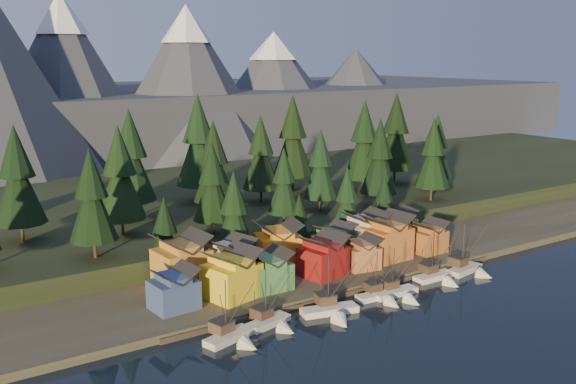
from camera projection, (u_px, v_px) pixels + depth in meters
ground at (402, 321)px, 114.80m from camera, size 500.00×500.00×0.00m
shore_strip at (281, 259)px, 147.30m from camera, size 400.00×50.00×1.50m
hillside at (189, 207)px, 187.65m from camera, size 420.00×100.00×6.00m
dock at (344, 291)px, 128.17m from camera, size 80.00×4.00×1.00m
mountain_ridge at (59, 102)px, 281.45m from camera, size 560.00×190.00×90.00m
boat_0 at (233, 329)px, 105.88m from camera, size 9.75×10.33×11.67m
boat_1 at (272, 315)px, 111.91m from camera, size 9.32×9.89×11.27m
boat_2 at (332, 304)px, 116.67m from camera, size 11.39×11.95×11.97m
boat_3 at (381, 291)px, 124.33m from camera, size 9.61×10.35×10.30m
boat_4 at (399, 288)px, 125.69m from camera, size 10.22×11.09×10.81m
boat_5 at (438, 271)px, 134.80m from camera, size 9.89×10.77×11.31m
boat_6 at (469, 263)px, 139.27m from camera, size 10.02×10.63×12.19m
house_front_0 at (173, 287)px, 115.74m from camera, size 8.33×7.94×7.76m
house_front_1 at (231, 272)px, 121.07m from camera, size 10.88×10.61×9.41m
house_front_2 at (268, 268)px, 125.95m from camera, size 8.04×8.10×7.74m
house_front_3 at (323, 254)px, 133.28m from camera, size 9.83×9.50×8.71m
house_front_4 at (361, 251)px, 138.27m from camera, size 7.83×8.27×6.91m
house_front_5 at (386, 235)px, 144.13m from camera, size 10.10×9.25×10.25m
house_front_6 at (428, 236)px, 149.36m from camera, size 7.76×7.37×7.45m
house_back_0 at (182, 259)px, 127.01m from camera, size 10.35×9.99×10.54m
house_back_1 at (231, 259)px, 129.34m from camera, size 9.86×9.93×9.13m
house_back_2 at (278, 243)px, 139.21m from camera, size 11.06×10.52×9.79m
house_back_3 at (333, 241)px, 143.87m from camera, size 8.73×7.98×8.05m
house_back_4 at (365, 231)px, 148.53m from camera, size 9.53×9.20×9.75m
house_back_5 at (398, 224)px, 157.62m from camera, size 8.73×8.80×8.30m
tree_hill_1 at (18, 179)px, 139.15m from camera, size 11.27×11.27×26.26m
tree_hill_2 at (92, 199)px, 128.61m from camera, size 9.75×9.75×22.71m
tree_hill_3 at (120, 176)px, 143.44m from camera, size 11.04×11.04×25.73m
tree_hill_4 at (131, 159)px, 159.73m from camera, size 11.99×11.99×27.93m
tree_hill_5 at (213, 184)px, 145.41m from camera, size 9.35×9.35×21.77m
tree_hill_6 at (214, 164)px, 161.60m from camera, size 10.68×10.68×24.87m
tree_hill_7 at (284, 183)px, 153.75m from camera, size 8.26×8.26×19.24m
tree_hill_8 at (261, 155)px, 177.01m from camera, size 10.59×10.59×24.68m
tree_hill_9 at (320, 167)px, 167.75m from camera, size 9.42×9.42×21.94m
tree_hill_10 at (293, 139)px, 191.62m from camera, size 12.56×12.56×29.25m
tree_hill_11 at (380, 159)px, 172.01m from camera, size 10.41×10.41×24.24m
tree_hill_12 at (364, 143)px, 188.95m from camera, size 11.99×11.99×27.94m
tree_hill_13 at (433, 156)px, 180.14m from camera, size 10.10×10.10×23.53m
tree_hill_14 at (396, 134)px, 203.39m from camera, size 12.49×12.49×29.10m
tree_hill_15 at (199, 144)px, 176.99m from camera, size 13.07×13.07×30.44m
tree_hill_17 at (437, 149)px, 194.79m from camera, size 9.98×9.98×23.25m
tree_shore_0 at (165, 234)px, 130.09m from camera, size 7.48×7.48×17.42m
tree_shore_1 at (234, 214)px, 138.27m from camera, size 9.04×9.04×21.07m
tree_shore_2 at (299, 221)px, 148.23m from camera, size 5.99×5.99×13.96m
tree_shore_3 at (347, 202)px, 155.19m from camera, size 8.10×8.10×18.88m
tree_shore_4 at (384, 202)px, 162.00m from camera, size 6.79×6.79×15.82m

